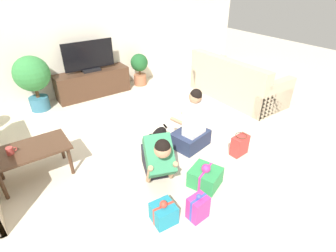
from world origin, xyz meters
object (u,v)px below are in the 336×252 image
Objects in this scene: dog at (157,136)px; gift_box_c at (198,207)px; tv at (89,58)px; potted_plant_back_right at (139,67)px; sofa_right at (236,84)px; coffee_table at (31,152)px; gift_box_b at (205,177)px; mug at (10,151)px; person_sitting at (192,127)px; gift_bag_a at (240,145)px; potted_plant_back_left at (33,77)px; gift_box_a at (164,213)px; person_kneeling at (158,157)px; tv_console at (93,83)px.

dog reaches higher than gift_box_c.
tv is 1.43× the size of potted_plant_back_right.
sofa_right reaches higher than coffee_table.
mug is at bearing 143.88° from gift_box_b.
sofa_right is 2.03× the size of person_sitting.
sofa_right reaches higher than gift_bag_a.
sofa_right is 3.73× the size of dog.
mug is at bearing -108.85° from potted_plant_back_left.
tv is at bearing 105.98° from gift_bag_a.
mug is at bearing 130.82° from gift_box_c.
potted_plant_back_left is 3.78m from gift_bag_a.
gift_box_b is 0.52m from gift_box_c.
gift_box_c is (-0.40, -0.33, 0.02)m from gift_box_b.
sofa_right is 4.27× the size of gift_box_b.
gift_bag_a is at bearing -93.24° from potted_plant_back_right.
person_sitting is 1.35m from gift_box_c.
gift_bag_a is (-0.18, -3.16, -0.27)m from potted_plant_back_right.
coffee_table is 2.72× the size of gift_box_c.
coffee_table is 1.80m from gift_box_a.
person_sitting is 1.45m from gift_box_a.
coffee_table is 0.95× the size of person_sitting.
tv is 3.02m from person_kneeling.
potted_plant_back_right is 2.21m from potted_plant_back_left.
dog is (-2.33, -0.63, -0.07)m from sofa_right.
gift_box_c reaches higher than gift_bag_a.
dog reaches higher than gift_box_a.
person_sitting is 0.53m from dog.
dog is (-1.09, -2.39, -0.19)m from potted_plant_back_right.
person_kneeling reaches higher than mug.
gift_bag_a is at bearing -57.45° from potted_plant_back_left.
sofa_right reaches higher than tv_console.
dog is (0.01, -2.44, -0.57)m from tv.
coffee_table is at bearing -3.01° from mug.
person_kneeling reaches higher than tv_console.
gift_box_a is at bearing -82.56° from potted_plant_back_left.
tv is at bearing 151.83° from dog.
tv_console is 2.99m from person_kneeling.
dog is (0.01, -2.44, -0.03)m from tv_console.
tv is at bearing 85.20° from gift_box_c.
potted_plant_back_left is 2.11m from mug.
tv_console is at bearing 79.82° from gift_box_a.
potted_plant_back_left reaches higher than gift_box_b.
person_kneeling is 1.28m from gift_bag_a.
gift_box_a is 0.88× the size of gift_bag_a.
sofa_right is at bearing 30.37° from gift_box_a.
gift_box_c is 1.34m from gift_bag_a.
mug is at bearing -131.11° from tv_console.
tv_console is 1.11m from potted_plant_back_right.
potted_plant_back_left is 3.13× the size of gift_box_c.
potted_plant_back_left is at bearing 109.55° from gift_box_b.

